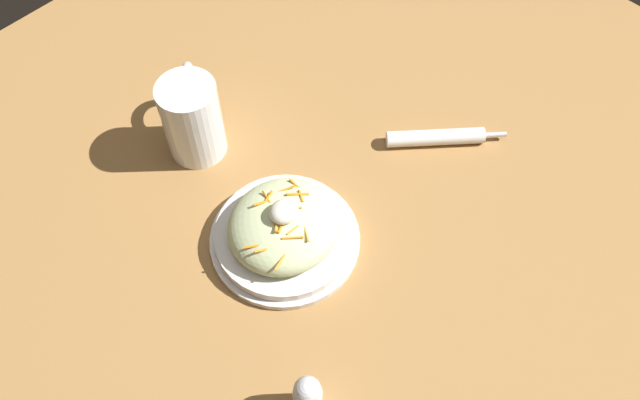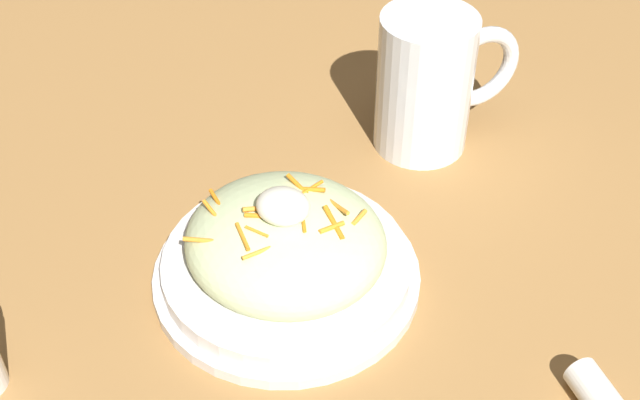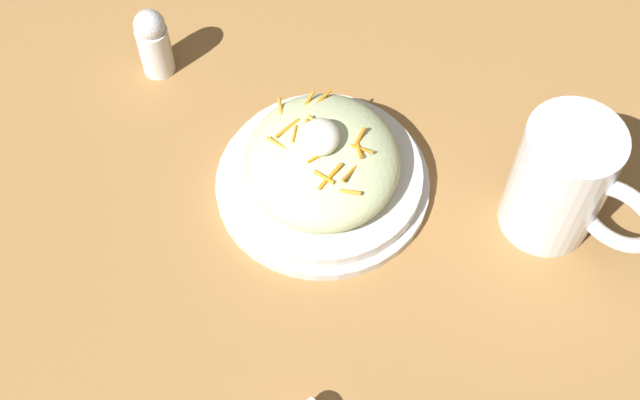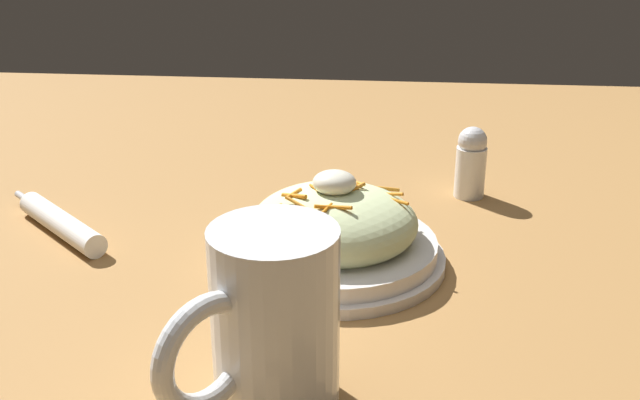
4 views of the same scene
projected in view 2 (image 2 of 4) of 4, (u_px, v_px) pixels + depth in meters
name	position (u px, v px, depth m)	size (l,w,h in m)	color
ground_plane	(369.00, 352.00, 0.64)	(1.43, 1.43, 0.00)	#9E703D
salad_plate	(286.00, 253.00, 0.67)	(0.22, 0.22, 0.10)	silver
beer_mug	(427.00, 88.00, 0.79)	(0.11, 0.13, 0.14)	white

